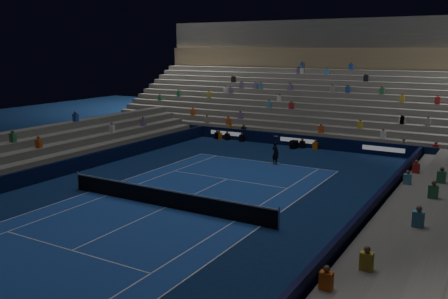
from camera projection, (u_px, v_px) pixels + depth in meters
name	position (u px, v px, depth m)	size (l,w,h in m)	color
ground	(166.00, 207.00, 25.22)	(90.00, 90.00, 0.00)	#0C214B
court_surface	(166.00, 207.00, 25.22)	(10.97, 23.77, 0.01)	#1B4299
sponsor_barrier_far	(299.00, 141.00, 40.76)	(44.00, 0.25, 1.00)	black
sponsor_barrier_east	(351.00, 233.00, 20.34)	(0.25, 37.00, 1.00)	black
sponsor_barrier_west	(40.00, 174.00, 29.91)	(0.25, 37.00, 1.00)	black
grandstand_main	(335.00, 97.00, 48.12)	(44.00, 15.20, 11.20)	slate
grandstand_east	(441.00, 240.00, 18.54)	(5.00, 37.00, 2.50)	#60605B
grandstand_west	(4.00, 161.00, 31.53)	(5.00, 37.00, 2.50)	slate
tennis_net	(166.00, 198.00, 25.12)	(12.90, 0.10, 1.10)	#B2B2B7
tennis_player	(275.00, 153.00, 34.45)	(0.61, 0.40, 1.67)	black
broadcast_camera	(294.00, 144.00, 40.04)	(0.58, 1.00, 0.66)	black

